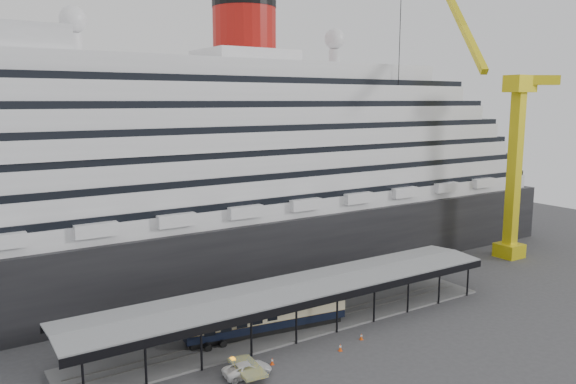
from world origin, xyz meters
name	(u,v)px	position (x,y,z in m)	size (l,w,h in m)	color
ground	(322,340)	(0.00, 0.00, 0.00)	(200.00, 200.00, 0.00)	#39393B
cruise_ship	(201,157)	(0.05, 32.00, 18.35)	(130.00, 30.00, 43.90)	black
platform_canopy	(297,307)	(0.00, 5.00, 2.36)	(56.00, 9.18, 5.30)	slate
crane_yellow	(510,143)	(47.06, 10.54, 19.96)	(23.83, 18.78, 47.60)	gold
port_truck	(247,369)	(-11.13, -2.63, 0.68)	(2.27, 4.93, 1.37)	white
pullman_carriage	(267,315)	(-4.30, 5.00, 2.38)	(19.88, 5.22, 19.35)	black
traffic_cone_left	(272,361)	(-7.81, -1.93, 0.38)	(0.49, 0.49, 0.76)	#ED460D
traffic_cone_mid	(361,336)	(3.95, -2.28, 0.39)	(0.45, 0.45, 0.78)	#E14F0C
traffic_cone_right	(340,347)	(0.12, -3.26, 0.41)	(0.49, 0.49, 0.83)	#E7490C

